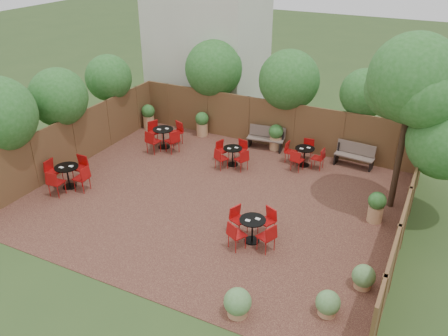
% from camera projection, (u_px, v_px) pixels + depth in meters
% --- Properties ---
extents(ground, '(80.00, 80.00, 0.00)m').
position_uv_depth(ground, '(215.00, 199.00, 15.84)').
color(ground, '#354F23').
rests_on(ground, ground).
extents(courtyard_paving, '(12.00, 10.00, 0.02)m').
position_uv_depth(courtyard_paving, '(215.00, 199.00, 15.83)').
color(courtyard_paving, '#371916').
rests_on(courtyard_paving, ground).
extents(fence_back, '(12.00, 0.08, 2.00)m').
position_uv_depth(fence_back, '(270.00, 123.00, 19.35)').
color(fence_back, brown).
rests_on(fence_back, ground).
extents(fence_left, '(0.08, 10.00, 2.00)m').
position_uv_depth(fence_left, '(75.00, 141.00, 17.77)').
color(fence_left, brown).
rests_on(fence_left, ground).
extents(fence_right, '(0.08, 10.00, 2.00)m').
position_uv_depth(fence_right, '(405.00, 219.00, 12.99)').
color(fence_right, brown).
rests_on(fence_right, ground).
extents(neighbour_building, '(5.00, 4.00, 8.00)m').
position_uv_depth(neighbour_building, '(208.00, 28.00, 22.15)').
color(neighbour_building, beige).
rests_on(neighbour_building, ground).
extents(overhang_foliage, '(15.71, 10.73, 2.56)m').
position_uv_depth(overhang_foliage, '(198.00, 93.00, 17.46)').
color(overhang_foliage, '#235D1E').
rests_on(overhang_foliage, ground).
extents(courtyard_tree, '(2.82, 2.72, 5.66)m').
position_uv_depth(courtyard_tree, '(413.00, 85.00, 13.56)').
color(courtyard_tree, black).
rests_on(courtyard_tree, courtyard_paving).
extents(park_bench_left, '(1.56, 0.69, 0.94)m').
position_uv_depth(park_bench_left, '(266.00, 137.00, 19.29)').
color(park_bench_left, brown).
rests_on(park_bench_left, courtyard_paving).
extents(park_bench_right, '(1.52, 0.61, 0.92)m').
position_uv_depth(park_bench_right, '(355.00, 155.00, 17.84)').
color(park_bench_right, brown).
rests_on(park_bench_right, courtyard_paving).
extents(bistro_tables, '(8.73, 6.97, 0.96)m').
position_uv_depth(bistro_tables, '(193.00, 165.00, 17.08)').
color(bistro_tables, black).
rests_on(bistro_tables, courtyard_paving).
extents(planters, '(11.32, 4.20, 1.11)m').
position_uv_depth(planters, '(233.00, 137.00, 19.03)').
color(planters, tan).
rests_on(planters, courtyard_paving).
extents(low_shrubs, '(3.09, 2.93, 0.72)m').
position_uv_depth(low_shrubs, '(302.00, 295.00, 11.22)').
color(low_shrubs, tan).
rests_on(low_shrubs, courtyard_paving).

